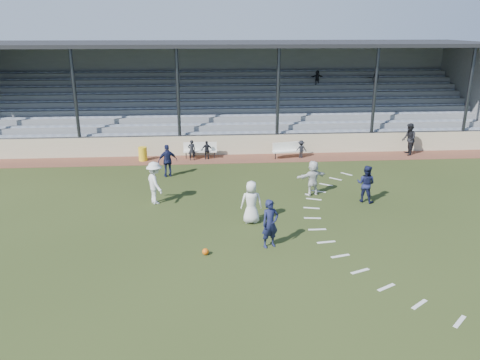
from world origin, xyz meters
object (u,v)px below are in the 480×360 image
at_px(bench_left, 200,149).
at_px(player_white_lead, 251,202).
at_px(bench_right, 288,149).
at_px(football, 205,252).
at_px(trash_bin, 143,154).
at_px(player_navy_lead, 270,224).
at_px(official, 409,139).

relative_size(bench_left, player_white_lead, 1.14).
height_order(bench_right, football, bench_right).
xyz_separation_m(trash_bin, player_navy_lead, (5.93, -11.82, 0.47)).
relative_size(bench_right, player_navy_lead, 1.14).
height_order(trash_bin, player_white_lead, player_white_lead).
bearing_deg(official, player_navy_lead, -31.42).
height_order(bench_left, player_white_lead, player_white_lead).
distance_m(bench_right, official, 7.48).
height_order(football, player_navy_lead, player_navy_lead).
xyz_separation_m(player_navy_lead, official, (10.22, 11.90, 0.10)).
relative_size(bench_left, official, 1.03).
distance_m(bench_left, football, 12.64).
distance_m(bench_left, trash_bin, 3.40).
relative_size(bench_left, bench_right, 0.99).
bearing_deg(player_navy_lead, football, 169.44).
xyz_separation_m(player_white_lead, official, (10.67, 9.68, 0.12)).
bearing_deg(trash_bin, bench_left, 5.70).
relative_size(bench_left, football, 8.56).
relative_size(football, player_white_lead, 0.13).
bearing_deg(official, football, -36.15).
xyz_separation_m(trash_bin, player_white_lead, (5.48, -9.59, 0.45)).
bearing_deg(player_navy_lead, bench_right, 54.78).
xyz_separation_m(trash_bin, official, (16.16, 0.09, 0.57)).
relative_size(bench_right, player_white_lead, 1.16).
relative_size(trash_bin, official, 0.41).
bearing_deg(player_white_lead, bench_left, -76.57).
bearing_deg(trash_bin, player_navy_lead, -63.33).
bearing_deg(bench_right, player_navy_lead, -115.50).
bearing_deg(bench_left, player_white_lead, -76.42).
bearing_deg(bench_left, player_navy_lead, -76.52).
relative_size(bench_right, official, 1.04).
height_order(bench_left, trash_bin, bench_left).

